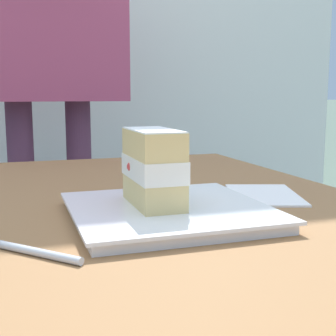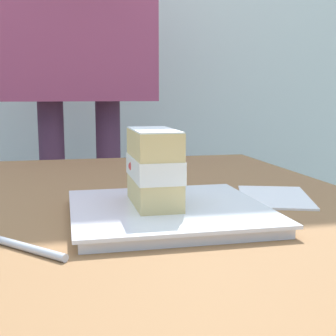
% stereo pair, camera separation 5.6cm
% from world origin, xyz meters
% --- Properties ---
extents(dessert_plate, '(0.24, 0.24, 0.02)m').
position_xyz_m(dessert_plate, '(0.10, -0.06, 0.69)').
color(dessert_plate, white).
rests_on(dessert_plate, patio_table).
extents(cake_slice, '(0.11, 0.06, 0.09)m').
position_xyz_m(cake_slice, '(0.11, -0.05, 0.75)').
color(cake_slice, '#E0C17A').
rests_on(cake_slice, dessert_plate).
extents(dessert_fork, '(0.14, 0.13, 0.01)m').
position_xyz_m(dessert_fork, '(0.04, 0.13, 0.69)').
color(dessert_fork, silver).
rests_on(dessert_fork, patio_table).
extents(paper_napkin, '(0.17, 0.14, 0.00)m').
position_xyz_m(paper_napkin, '(0.18, -0.24, 0.69)').
color(paper_napkin, white).
rests_on(paper_napkin, patio_table).
extents(diner_person, '(0.59, 0.46, 1.62)m').
position_xyz_m(diner_person, '(0.98, 0.01, 1.08)').
color(diner_person, '#5D3049').
rests_on(diner_person, ground).
extents(patio_building, '(5.49, 2.73, 2.75)m').
position_xyz_m(patio_building, '(4.19, 0.06, 1.38)').
color(patio_building, silver).
rests_on(patio_building, ground).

